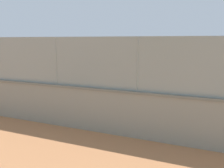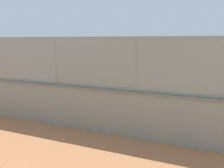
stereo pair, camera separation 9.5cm
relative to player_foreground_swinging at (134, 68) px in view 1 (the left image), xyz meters
The scene contains 7 objects.
ground_plane 2.47m from the player_foreground_swinging, behind, with size 260.00×260.00×0.00m, color #B27247.
perimeter_wall 12.58m from the player_foreground_swinging, 89.41° to the left, with size 29.63×0.79×1.61m.
fence_panel_on_wall 12.68m from the player_foreground_swinging, 89.41° to the left, with size 29.10×0.54×1.80m.
player_foreground_swinging is the anchor object (origin of this frame).
player_crossing_court 9.93m from the player_foreground_swinging, 97.34° to the left, with size 1.03×0.89×1.57m.
player_near_wall_returning 11.26m from the player_foreground_swinging, 128.78° to the left, with size 0.76×1.27×1.73m.
sports_ball 0.94m from the player_foreground_swinging, 101.73° to the left, with size 0.16×0.16×0.16m, color yellow.
Camera 1 is at (-5.15, 19.94, 3.29)m, focal length 40.41 mm.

